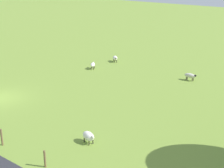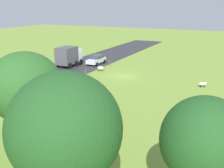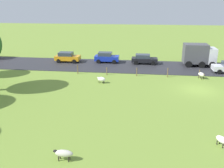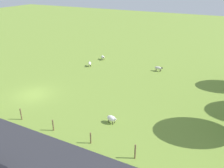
{
  "view_description": "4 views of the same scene",
  "coord_description": "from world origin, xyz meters",
  "px_view_note": "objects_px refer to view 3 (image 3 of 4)",
  "views": [
    {
      "loc": [
        15.14,
        23.77,
        10.7
      ],
      "look_at": [
        -5.8,
        7.79,
        1.37
      ],
      "focal_mm": 52.95,
      "sensor_mm": 36.0,
      "label": 1
    },
    {
      "loc": [
        -16.03,
        36.56,
        10.42
      ],
      "look_at": [
        -2.32,
        8.4,
        1.29
      ],
      "focal_mm": 44.47,
      "sensor_mm": 36.0,
      "label": 2
    },
    {
      "loc": [
        -27.3,
        6.39,
        9.55
      ],
      "look_at": [
        -3.53,
        9.3,
        1.5
      ],
      "focal_mm": 39.91,
      "sensor_mm": 36.0,
      "label": 3
    },
    {
      "loc": [
        18.26,
        20.05,
        12.8
      ],
      "look_at": [
        -5.09,
        8.0,
        1.0
      ],
      "focal_mm": 37.92,
      "sensor_mm": 36.0,
      "label": 4
    }
  ],
  "objects_px": {
    "car_3": "(106,57)",
    "sheep_0": "(101,79)",
    "sheep_1": "(222,140)",
    "car_0": "(144,59)",
    "sheep_2": "(64,153)",
    "car_2": "(67,57)",
    "sheep_4": "(201,74)",
    "truck_0": "(199,54)"
  },
  "relations": [
    {
      "from": "car_3",
      "to": "sheep_1",
      "type": "bearing_deg",
      "value": -153.84
    },
    {
      "from": "sheep_1",
      "to": "sheep_2",
      "type": "distance_m",
      "value": 10.7
    },
    {
      "from": "car_3",
      "to": "sheep_0",
      "type": "bearing_deg",
      "value": -175.2
    },
    {
      "from": "car_0",
      "to": "sheep_1",
      "type": "bearing_deg",
      "value": -166.87
    },
    {
      "from": "car_2",
      "to": "car_3",
      "type": "relative_size",
      "value": 1.03
    },
    {
      "from": "sheep_2",
      "to": "truck_0",
      "type": "relative_size",
      "value": 0.27
    },
    {
      "from": "sheep_1",
      "to": "car_2",
      "type": "distance_m",
      "value": 28.75
    },
    {
      "from": "sheep_4",
      "to": "car_3",
      "type": "distance_m",
      "value": 15.08
    },
    {
      "from": "truck_0",
      "to": "car_3",
      "type": "height_order",
      "value": "truck_0"
    },
    {
      "from": "sheep_0",
      "to": "truck_0",
      "type": "distance_m",
      "value": 16.66
    },
    {
      "from": "sheep_0",
      "to": "sheep_4",
      "type": "distance_m",
      "value": 12.86
    },
    {
      "from": "sheep_2",
      "to": "sheep_1",
      "type": "bearing_deg",
      "value": -74.33
    },
    {
      "from": "sheep_0",
      "to": "sheep_2",
      "type": "height_order",
      "value": "sheep_0"
    },
    {
      "from": "sheep_2",
      "to": "car_2",
      "type": "distance_m",
      "value": 26.6
    },
    {
      "from": "sheep_4",
      "to": "car_0",
      "type": "height_order",
      "value": "car_0"
    },
    {
      "from": "sheep_1",
      "to": "truck_0",
      "type": "bearing_deg",
      "value": -7.13
    },
    {
      "from": "car_2",
      "to": "truck_0",
      "type": "bearing_deg",
      "value": -90.08
    },
    {
      "from": "sheep_4",
      "to": "car_2",
      "type": "height_order",
      "value": "car_2"
    },
    {
      "from": "car_0",
      "to": "car_3",
      "type": "distance_m",
      "value": 5.98
    },
    {
      "from": "sheep_1",
      "to": "truck_0",
      "type": "relative_size",
      "value": 0.23
    },
    {
      "from": "truck_0",
      "to": "sheep_1",
      "type": "bearing_deg",
      "value": 172.87
    },
    {
      "from": "sheep_1",
      "to": "sheep_4",
      "type": "relative_size",
      "value": 0.88
    },
    {
      "from": "sheep_1",
      "to": "sheep_4",
      "type": "bearing_deg",
      "value": -7.05
    },
    {
      "from": "sheep_1",
      "to": "car_3",
      "type": "height_order",
      "value": "car_3"
    },
    {
      "from": "truck_0",
      "to": "sheep_2",
      "type": "bearing_deg",
      "value": 152.77
    },
    {
      "from": "sheep_4",
      "to": "car_3",
      "type": "relative_size",
      "value": 0.31
    },
    {
      "from": "sheep_0",
      "to": "car_3",
      "type": "distance_m",
      "value": 10.45
    },
    {
      "from": "car_0",
      "to": "sheep_4",
      "type": "bearing_deg",
      "value": -133.53
    },
    {
      "from": "sheep_0",
      "to": "car_0",
      "type": "bearing_deg",
      "value": -26.46
    },
    {
      "from": "sheep_4",
      "to": "sheep_2",
      "type": "bearing_deg",
      "value": 146.94
    },
    {
      "from": "car_0",
      "to": "car_2",
      "type": "xyz_separation_m",
      "value": [
        -0.26,
        12.35,
        0.04
      ]
    },
    {
      "from": "sheep_1",
      "to": "car_3",
      "type": "xyz_separation_m",
      "value": [
        23.06,
        11.33,
        0.42
      ]
    },
    {
      "from": "sheep_2",
      "to": "truck_0",
      "type": "height_order",
      "value": "truck_0"
    },
    {
      "from": "sheep_0",
      "to": "sheep_4",
      "type": "bearing_deg",
      "value": -75.11
    },
    {
      "from": "sheep_1",
      "to": "car_0",
      "type": "distance_m",
      "value": 23.54
    },
    {
      "from": "sheep_2",
      "to": "car_3",
      "type": "relative_size",
      "value": 0.33
    },
    {
      "from": "truck_0",
      "to": "car_3",
      "type": "relative_size",
      "value": 1.21
    },
    {
      "from": "truck_0",
      "to": "car_0",
      "type": "distance_m",
      "value": 8.25
    },
    {
      "from": "sheep_4",
      "to": "truck_0",
      "type": "xyz_separation_m",
      "value": [
        6.66,
        -0.86,
        1.27
      ]
    },
    {
      "from": "car_0",
      "to": "car_2",
      "type": "distance_m",
      "value": 12.35
    },
    {
      "from": "car_3",
      "to": "sheep_2",
      "type": "bearing_deg",
      "value": -177.73
    },
    {
      "from": "sheep_1",
      "to": "car_0",
      "type": "xyz_separation_m",
      "value": [
        22.92,
        5.35,
        0.35
      ]
    }
  ]
}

